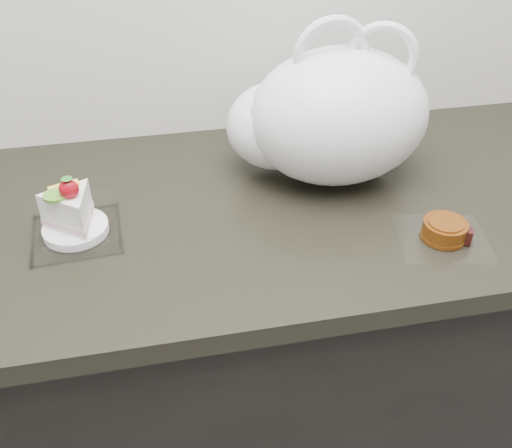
% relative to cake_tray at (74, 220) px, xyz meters
% --- Properties ---
extents(counter, '(2.04, 0.64, 0.90)m').
position_rel_cake_tray_xyz_m(counter, '(0.28, 0.04, -0.48)').
color(counter, black).
rests_on(counter, ground).
extents(cake_tray, '(0.16, 0.16, 0.12)m').
position_rel_cake_tray_xyz_m(cake_tray, '(0.00, 0.00, 0.00)').
color(cake_tray, white).
rests_on(cake_tray, counter).
extents(mooncake_wrap, '(0.17, 0.17, 0.04)m').
position_rel_cake_tray_xyz_m(mooncake_wrap, '(0.63, -0.14, -0.02)').
color(mooncake_wrap, white).
rests_on(mooncake_wrap, counter).
extents(plastic_bag, '(0.42, 0.32, 0.32)m').
position_rel_cake_tray_xyz_m(plastic_bag, '(0.48, 0.11, 0.09)').
color(plastic_bag, white).
rests_on(plastic_bag, counter).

